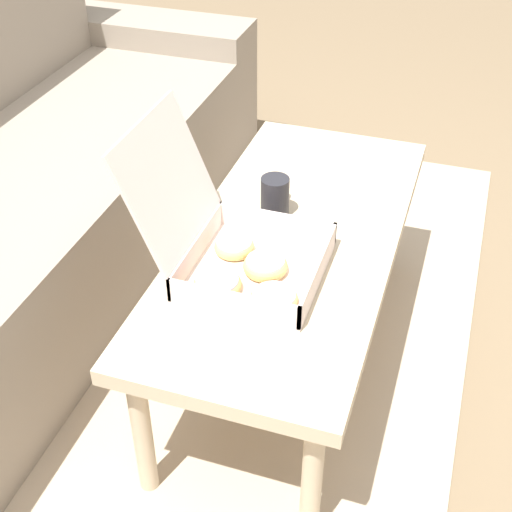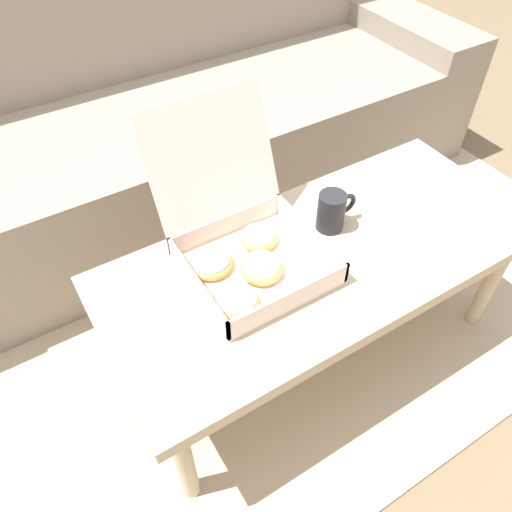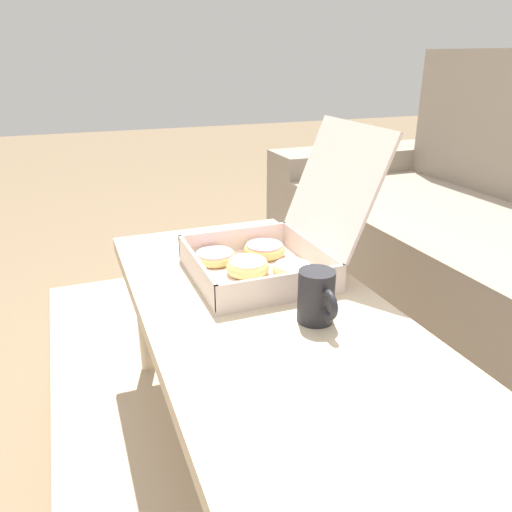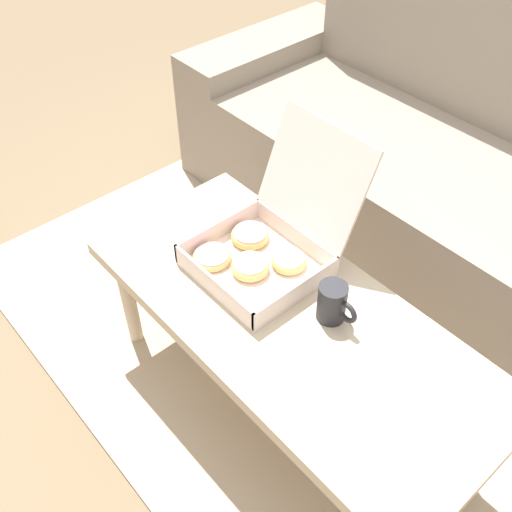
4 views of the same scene
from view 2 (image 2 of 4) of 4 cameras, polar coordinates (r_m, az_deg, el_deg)
name	(u,v)px [view 2 (image 2 of 4)]	position (r m, az deg, el deg)	size (l,w,h in m)	color
ground_plane	(287,319)	(1.66, 3.61, -7.22)	(12.00, 12.00, 0.00)	#756047
area_rug	(241,261)	(1.82, -1.67, -0.63)	(2.46, 1.82, 0.01)	tan
couch	(173,124)	(1.98, -9.42, 14.70)	(2.34, 0.79, 0.94)	gray
coffee_table	(322,265)	(1.30, 7.51, -0.99)	(1.14, 0.51, 0.43)	#C6B293
pastry_box	(241,244)	(1.20, -1.78, 1.34)	(0.32, 0.41, 0.35)	silver
coffee_mug	(332,211)	(1.31, 8.70, 5.11)	(0.12, 0.07, 0.11)	#232328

